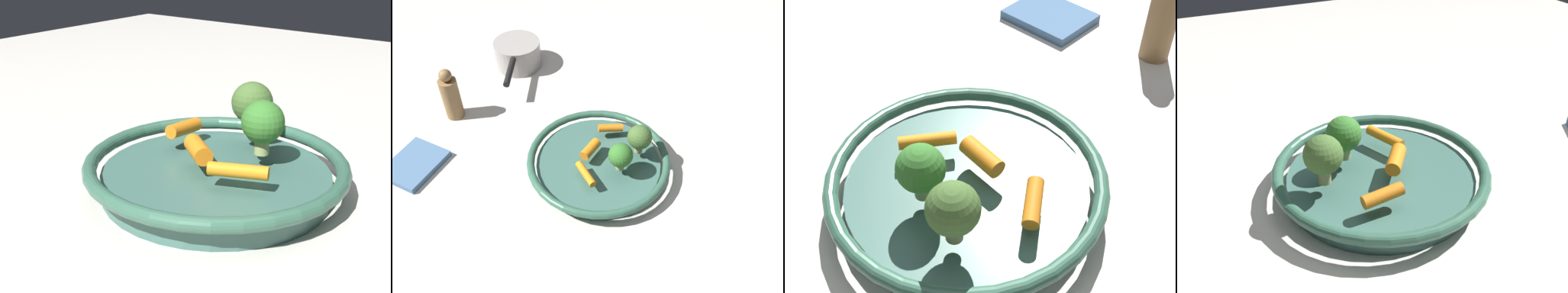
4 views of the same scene
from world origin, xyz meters
TOP-DOWN VIEW (x-y plane):
  - ground_plane at (0.00, 0.00)m, footprint 2.07×2.07m
  - serving_bowl at (0.00, 0.00)m, footprint 0.31×0.31m
  - baby_carrot_left at (-0.04, -0.08)m, footprint 0.06×0.02m
  - baby_carrot_near_rim at (0.02, -0.01)m, footprint 0.05×0.05m
  - baby_carrot_right at (0.03, 0.05)m, footprint 0.04×0.07m
  - broccoli_floret_mid at (-0.04, 0.04)m, footprint 0.05×0.05m
  - broccoli_floret_edge at (-0.09, -0.01)m, footprint 0.05×0.05m

SIDE VIEW (x-z plane):
  - ground_plane at x=0.00m, z-range 0.00..0.00m
  - serving_bowl at x=0.00m, z-range 0.00..0.05m
  - baby_carrot_right at x=0.03m, z-range 0.04..0.06m
  - baby_carrot_left at x=-0.04m, z-range 0.04..0.06m
  - baby_carrot_near_rim at x=0.02m, z-range 0.04..0.07m
  - broccoli_floret_mid at x=-0.04m, z-range 0.05..0.11m
  - broccoli_floret_edge at x=-0.09m, z-range 0.05..0.12m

